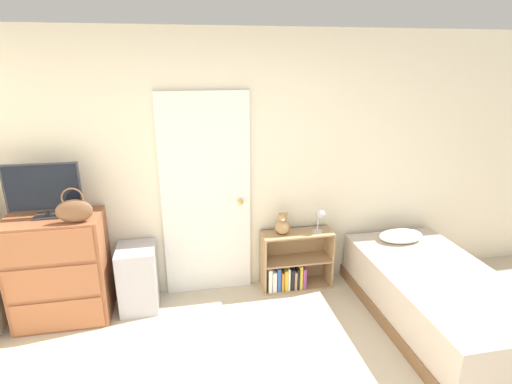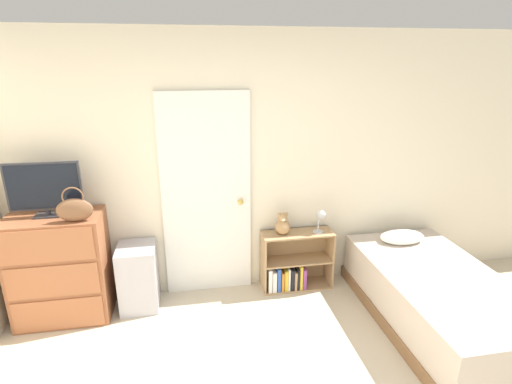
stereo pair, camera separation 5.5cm
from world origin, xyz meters
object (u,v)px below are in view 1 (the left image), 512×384
Objects in this scene: storage_bin at (138,278)px; bookshelf at (291,266)px; desk_lamp at (320,217)px; handbag at (74,210)px; tv at (43,189)px; bed at (437,297)px; dresser at (60,269)px; teddy_bear at (282,225)px.

storage_bin is 1.53m from bookshelf.
storage_bin is 1.85m from desk_lamp.
handbag is at bearing -172.42° from bookshelf.
storage_bin is (0.69, 0.01, -0.93)m from tv.
desk_lamp is at bearing 0.95° from tv.
bed is at bearing -10.39° from handbag.
dresser is 1.64× the size of tv.
tv is (-0.03, 0.03, 0.74)m from dresser.
teddy_bear is (2.10, 0.08, -0.53)m from tv.
bookshelf is 0.38× the size of bed.
desk_lamp is at bearing -5.63° from teddy_bear.
teddy_bear is at bearing 7.99° from handbag.
dresser is 3.38m from bed.
teddy_bear is (1.84, 0.26, -0.39)m from handbag.
desk_lamp reaches higher than storage_bin.
desk_lamp reaches higher than bed.
desk_lamp is at bearing 5.69° from handbag.
handbag reaches higher than teddy_bear.
bookshelf is at bearing 0.39° from teddy_bear.
tv is at bearing -179.05° from desk_lamp.
desk_lamp is (0.27, -0.04, 0.55)m from bookshelf.
teddy_bear is (1.41, 0.07, 0.40)m from storage_bin.
handbag reaches higher than desk_lamp.
storage_bin is at bearing 24.50° from handbag.
dresser is at bearing -177.01° from teddy_bear.
storage_bin is at bearing 164.09° from bed.
dresser reaches higher than bookshelf.
handbag reaches higher than storage_bin.
teddy_bear reaches higher than bed.
dresser is 4.10× the size of desk_lamp.
storage_bin is 2.75m from bed.
tv is 2.43m from bookshelf.
desk_lamp is 1.27m from bed.
tv is at bearing 145.93° from handbag.
dresser is at bearing -44.70° from tv.
bed is at bearing -15.91° from storage_bin.
bed is (3.33, -0.74, -0.99)m from tv.
tv is 0.32× the size of bed.
tv reaches higher than handbag.
teddy_bear is 0.96× the size of desk_lamp.
handbag is at bearing -172.01° from teddy_bear.
handbag is 1.30× the size of teddy_bear.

